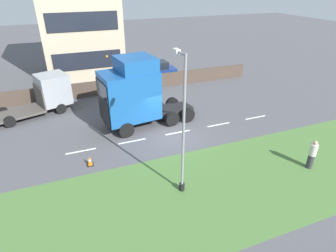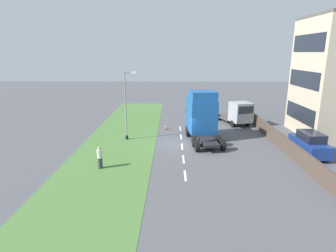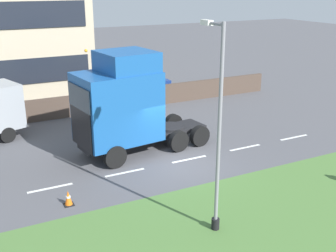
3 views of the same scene
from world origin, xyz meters
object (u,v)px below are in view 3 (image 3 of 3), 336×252
Objects in this scene: lamp_post at (217,138)px; traffic_cone_lead at (68,198)px; lorry_cab at (122,105)px; parked_car at (139,86)px.

traffic_cone_lead is (3.71, 3.94, -2.94)m from lamp_post.
lorry_cab is 9.93m from parked_car.
parked_car is at bearing -34.24° from lorry_cab.
parked_car is 14.83m from traffic_cone_lead.
lamp_post is at bearing -133.31° from traffic_cone_lead.
lorry_cab is at bearing -44.66° from traffic_cone_lead.
lorry_cab reaches higher than parked_car.
lorry_cab is at bearing 2.49° from lamp_post.
lamp_post reaches higher than lorry_cab.
lorry_cab is at bearing 150.90° from parked_car.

